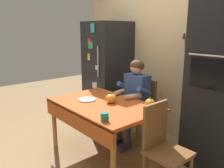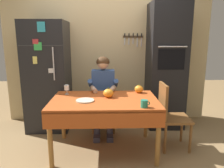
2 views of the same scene
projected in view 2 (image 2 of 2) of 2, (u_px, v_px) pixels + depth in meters
name	position (u px, v px, depth m)	size (l,w,h in m)	color
ground_plane	(105.00, 154.00, 2.91)	(10.00, 10.00, 0.00)	#93754C
back_wall_assembly	(107.00, 51.00, 3.95)	(3.70, 0.13, 2.60)	#D1B784
refrigerator	(48.00, 76.00, 3.63)	(0.68, 0.71, 1.80)	black
wall_oven	(166.00, 66.00, 3.69)	(0.60, 0.64, 2.10)	black
dining_table	(104.00, 106.00, 2.84)	(1.40, 0.90, 0.74)	#9E6B33
chair_behind_person	(103.00, 99.00, 3.65)	(0.40, 0.40, 0.93)	brown
seated_person	(103.00, 89.00, 3.42)	(0.47, 0.55, 1.25)	#38384C
chair_right_side	(170.00, 113.00, 2.98)	(0.40, 0.40, 0.93)	brown
coffee_mug	(144.00, 104.00, 2.50)	(0.11, 0.08, 0.09)	#237F66
wine_glass	(67.00, 88.00, 3.07)	(0.07, 0.07, 0.13)	white
pumpkin_large	(108.00, 93.00, 2.92)	(0.14, 0.14, 0.14)	orange
pumpkin_medium	(139.00, 89.00, 3.16)	(0.13, 0.13, 0.13)	orange
serving_tray	(85.00, 100.00, 2.75)	(0.23, 0.23, 0.02)	beige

